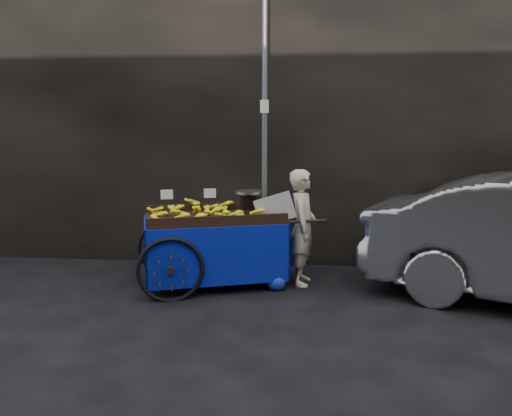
# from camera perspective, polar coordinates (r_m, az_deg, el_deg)

# --- Properties ---
(ground) EXTENTS (80.00, 80.00, 0.00)m
(ground) POSITION_cam_1_polar(r_m,az_deg,el_deg) (6.35, -2.73, -10.23)
(ground) COLOR black
(ground) RESTS_ON ground
(building_wall) EXTENTS (13.50, 2.00, 5.00)m
(building_wall) POSITION_cam_1_polar(r_m,az_deg,el_deg) (8.54, 2.33, 11.87)
(building_wall) COLOR black
(building_wall) RESTS_ON ground
(street_pole) EXTENTS (0.12, 0.10, 4.00)m
(street_pole) POSITION_cam_1_polar(r_m,az_deg,el_deg) (7.24, 0.99, 8.41)
(street_pole) COLOR slate
(street_pole) RESTS_ON ground
(banana_cart) EXTENTS (2.69, 1.81, 1.35)m
(banana_cart) POSITION_cam_1_polar(r_m,az_deg,el_deg) (6.74, -5.39, -1.76)
(banana_cart) COLOR black
(banana_cart) RESTS_ON ground
(vendor) EXTENTS (0.86, 0.59, 1.56)m
(vendor) POSITION_cam_1_polar(r_m,az_deg,el_deg) (6.73, 5.32, -2.20)
(vendor) COLOR beige
(vendor) RESTS_ON ground
(plastic_bag) EXTENTS (0.25, 0.20, 0.22)m
(plastic_bag) POSITION_cam_1_polar(r_m,az_deg,el_deg) (6.59, 2.33, -8.45)
(plastic_bag) COLOR #1A34C5
(plastic_bag) RESTS_ON ground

